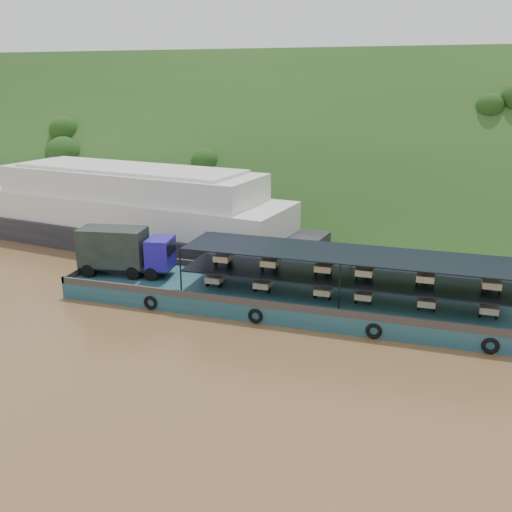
% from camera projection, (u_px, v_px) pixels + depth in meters
% --- Properties ---
extents(ground, '(160.00, 160.00, 0.00)m').
position_uv_depth(ground, '(270.00, 313.00, 40.90)').
color(ground, brown).
rests_on(ground, ground).
extents(hillside, '(140.00, 39.60, 39.60)m').
position_uv_depth(hillside, '(348.00, 209.00, 73.65)').
color(hillside, '#183413').
rests_on(hillside, ground).
extents(cargo_barge, '(35.05, 7.18, 4.93)m').
position_uv_depth(cargo_barge, '(275.00, 290.00, 41.84)').
color(cargo_barge, '#15414C').
rests_on(cargo_barge, ground).
extents(passenger_ferry, '(39.81, 15.11, 7.86)m').
position_uv_depth(passenger_ferry, '(131.00, 211.00, 57.15)').
color(passenger_ferry, black).
rests_on(passenger_ferry, ground).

